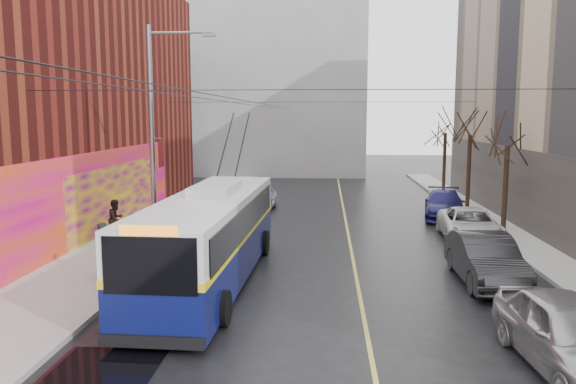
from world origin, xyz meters
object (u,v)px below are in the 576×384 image
Objects in this scene: pedestrian_b at (116,219)px; parked_car_d at (444,205)px; streetlight_pole at (156,136)px; pedestrian_a at (105,249)px; tree_near at (508,129)px; tree_mid at (471,122)px; parked_car_b at (485,259)px; trolleybus at (210,236)px; pedestrian_c at (163,218)px; parked_car_a at (569,334)px; following_car at (260,198)px; tree_far at (446,122)px; parked_car_c at (470,225)px.

parked_car_d is at bearing -48.52° from pedestrian_b.
streetlight_pole reaches higher than pedestrian_a.
tree_mid is at bearing 90.00° from tree_near.
tree_mid is 16.38m from parked_car_b.
trolleybus is 8.08m from pedestrian_b.
parked_car_a is at bearing -159.78° from pedestrian_c.
streetlight_pole is 5.14m from trolleybus.
pedestrian_c is (-3.51, -8.21, 0.27)m from following_car.
pedestrian_c is (-16.02, -16.44, -4.17)m from tree_far.
pedestrian_b is at bearing -150.73° from tree_mid.
tree_far is 15.61m from following_car.
trolleybus is 14.77m from following_car.
streetlight_pole is at bearing -31.31° from pedestrian_a.
pedestrian_b is 2.06m from pedestrian_c.
following_car is 10.41m from pedestrian_b.
parked_car_c is at bearing -32.74° from following_car.
following_car is (-12.51, 5.78, -4.27)m from tree_near.
parked_car_b is at bearing 85.84° from parked_car_a.
tree_mid is 10.26m from parked_car_c.
parked_car_d is (1.15, 18.77, -0.09)m from parked_car_a.
tree_mid reaches higher than trolleybus.
pedestrian_c is at bearing 120.37° from trolleybus.
streetlight_pole reaches higher than parked_car_b.
parked_car_c is (1.12, 13.06, -0.11)m from parked_car_a.
trolleybus is at bearing -176.89° from parked_car_b.
tree_near is at bearing -90.00° from tree_far.
following_car is at bearing 91.95° from trolleybus.
trolleybus is 2.32× the size of parked_car_c.
trolleybus is 11.10m from parked_car_a.
parked_car_a is 2.62× the size of pedestrian_a.
tree_mid reaches higher than parked_car_d.
trolleybus is at bearing 142.65° from parked_car_a.
parked_car_a is 1.19× the size of following_car.
parked_car_d reaches higher than following_car.
parked_car_c is at bearing -113.38° from pedestrian_c.
parked_car_d is 2.95× the size of pedestrian_b.
tree_mid is 4.05× the size of pedestrian_c.
pedestrian_b is at bearing 82.76° from pedestrian_c.
tree_far is at bearing 37.18° from following_car.
streetlight_pole is 12.83m from parked_car_b.
streetlight_pole is 1.83× the size of parked_car_a.
parked_car_c is (13.05, 4.03, -4.12)m from streetlight_pole.
tree_near is at bearing 73.82° from parked_car_a.
tree_near is 15.91m from parked_car_a.
parked_car_c is (10.39, 7.00, -0.87)m from trolleybus.
parked_car_c is (-2.08, -1.97, -4.24)m from tree_near.
pedestrian_b is (-15.93, -6.82, 0.28)m from parked_car_d.
tree_near reaches higher than parked_car_b.
tree_mid is 3.56× the size of pedestrian_a.
parked_car_d is 17.34m from pedestrian_b.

